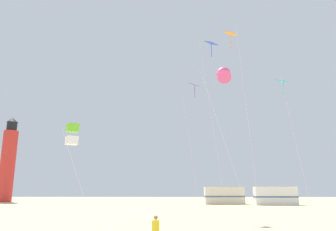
{
  "coord_description": "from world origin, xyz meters",
  "views": [
    {
      "loc": [
        2.01,
        -8.01,
        2.35
      ],
      "look_at": [
        1.62,
        11.12,
        6.77
      ],
      "focal_mm": 34.34,
      "sensor_mm": 36.0,
      "label": 1
    }
  ],
  "objects_px": {
    "kite_diamond_violet": "(194,91)",
    "lighthouse_distant": "(8,161)",
    "rv_van_cream": "(224,196)",
    "rv_van_white": "(275,196)",
    "kite_diamond_orange": "(232,42)",
    "kite_tube_rainbow": "(224,76)",
    "kite_flyer_standing": "(156,227)",
    "kite_box_lime": "(72,134)",
    "kite_diamond_blue": "(211,51)",
    "kite_diamond_cyan": "(284,87)"
  },
  "relations": [
    {
      "from": "kite_diamond_violet",
      "to": "lighthouse_distant",
      "type": "xyz_separation_m",
      "value": [
        -35.05,
        36.1,
        -3.2
      ]
    },
    {
      "from": "kite_flyer_standing",
      "to": "kite_diamond_blue",
      "type": "bearing_deg",
      "value": -115.8
    },
    {
      "from": "kite_flyer_standing",
      "to": "rv_van_cream",
      "type": "xyz_separation_m",
      "value": [
        9.05,
        38.72,
        0.78
      ]
    },
    {
      "from": "kite_flyer_standing",
      "to": "kite_box_lime",
      "type": "height_order",
      "value": "kite_box_lime"
    },
    {
      "from": "kite_diamond_cyan",
      "to": "lighthouse_distant",
      "type": "relative_size",
      "value": 0.67
    },
    {
      "from": "kite_box_lime",
      "to": "kite_diamond_violet",
      "type": "height_order",
      "value": "kite_diamond_violet"
    },
    {
      "from": "kite_flyer_standing",
      "to": "kite_box_lime",
      "type": "distance_m",
      "value": 6.76
    },
    {
      "from": "kite_diamond_cyan",
      "to": "kite_diamond_violet",
      "type": "xyz_separation_m",
      "value": [
        -7.13,
        2.57,
        0.57
      ]
    },
    {
      "from": "kite_diamond_orange",
      "to": "rv_van_white",
      "type": "bearing_deg",
      "value": 69.12
    },
    {
      "from": "rv_van_cream",
      "to": "rv_van_white",
      "type": "height_order",
      "value": "same"
    },
    {
      "from": "kite_diamond_violet",
      "to": "kite_diamond_orange",
      "type": "bearing_deg",
      "value": -65.21
    },
    {
      "from": "kite_tube_rainbow",
      "to": "lighthouse_distant",
      "type": "bearing_deg",
      "value": 127.28
    },
    {
      "from": "kite_flyer_standing",
      "to": "rv_van_white",
      "type": "height_order",
      "value": "rv_van_white"
    },
    {
      "from": "rv_van_cream",
      "to": "rv_van_white",
      "type": "relative_size",
      "value": 0.99
    },
    {
      "from": "kite_diamond_cyan",
      "to": "kite_diamond_orange",
      "type": "distance_m",
      "value": 6.03
    },
    {
      "from": "kite_diamond_blue",
      "to": "kite_box_lime",
      "type": "xyz_separation_m",
      "value": [
        -8.59,
        -6.74,
        -7.85
      ]
    },
    {
      "from": "kite_box_lime",
      "to": "kite_diamond_violet",
      "type": "bearing_deg",
      "value": 54.64
    },
    {
      "from": "kite_diamond_blue",
      "to": "kite_diamond_orange",
      "type": "relative_size",
      "value": 1.01
    },
    {
      "from": "kite_diamond_blue",
      "to": "rv_van_white",
      "type": "xyz_separation_m",
      "value": [
        12.73,
        28.08,
        -11.76
      ]
    },
    {
      "from": "lighthouse_distant",
      "to": "rv_van_cream",
      "type": "xyz_separation_m",
      "value": [
        41.4,
        -9.08,
        -6.45
      ]
    },
    {
      "from": "kite_flyer_standing",
      "to": "kite_diamond_orange",
      "type": "bearing_deg",
      "value": -129.94
    },
    {
      "from": "kite_flyer_standing",
      "to": "rv_van_cream",
      "type": "bearing_deg",
      "value": -103.02
    },
    {
      "from": "kite_tube_rainbow",
      "to": "kite_diamond_cyan",
      "type": "bearing_deg",
      "value": 53.82
    },
    {
      "from": "kite_flyer_standing",
      "to": "rv_van_cream",
      "type": "relative_size",
      "value": 0.18
    },
    {
      "from": "kite_flyer_standing",
      "to": "kite_diamond_violet",
      "type": "bearing_deg",
      "value": -102.88
    },
    {
      "from": "kite_diamond_orange",
      "to": "rv_van_white",
      "type": "relative_size",
      "value": 2.15
    },
    {
      "from": "kite_diamond_cyan",
      "to": "lighthouse_distant",
      "type": "height_order",
      "value": "lighthouse_distant"
    },
    {
      "from": "kite_tube_rainbow",
      "to": "kite_diamond_blue",
      "type": "xyz_separation_m",
      "value": [
        0.3,
        7.41,
        4.78
      ]
    },
    {
      "from": "kite_box_lime",
      "to": "lighthouse_distant",
      "type": "height_order",
      "value": "lighthouse_distant"
    },
    {
      "from": "kite_tube_rainbow",
      "to": "kite_box_lime",
      "type": "distance_m",
      "value": 8.86
    },
    {
      "from": "kite_diamond_cyan",
      "to": "rv_van_white",
      "type": "xyz_separation_m",
      "value": [
        6.79,
        26.95,
        -9.08
      ]
    },
    {
      "from": "kite_diamond_cyan",
      "to": "rv_van_white",
      "type": "distance_m",
      "value": 29.24
    },
    {
      "from": "kite_diamond_cyan",
      "to": "rv_van_cream",
      "type": "bearing_deg",
      "value": 91.52
    },
    {
      "from": "lighthouse_distant",
      "to": "rv_van_white",
      "type": "height_order",
      "value": "lighthouse_distant"
    },
    {
      "from": "kite_diamond_violet",
      "to": "rv_van_cream",
      "type": "bearing_deg",
      "value": 76.79
    },
    {
      "from": "kite_diamond_blue",
      "to": "kite_diamond_orange",
      "type": "distance_m",
      "value": 2.23
    },
    {
      "from": "rv_van_cream",
      "to": "rv_van_white",
      "type": "distance_m",
      "value": 8.02
    },
    {
      "from": "lighthouse_distant",
      "to": "rv_van_cream",
      "type": "relative_size",
      "value": 2.59
    },
    {
      "from": "kite_diamond_violet",
      "to": "kite_diamond_cyan",
      "type": "bearing_deg",
      "value": -19.8
    },
    {
      "from": "kite_diamond_orange",
      "to": "kite_diamond_violet",
      "type": "relative_size",
      "value": 1.19
    },
    {
      "from": "kite_box_lime",
      "to": "rv_van_white",
      "type": "bearing_deg",
      "value": 58.51
    },
    {
      "from": "kite_diamond_blue",
      "to": "lighthouse_distant",
      "type": "height_order",
      "value": "lighthouse_distant"
    },
    {
      "from": "kite_diamond_violet",
      "to": "rv_van_cream",
      "type": "distance_m",
      "value": 29.39
    },
    {
      "from": "kite_diamond_blue",
      "to": "kite_box_lime",
      "type": "relative_size",
      "value": 2.4
    },
    {
      "from": "rv_van_cream",
      "to": "kite_flyer_standing",
      "type": "bearing_deg",
      "value": -104.33
    },
    {
      "from": "kite_diamond_orange",
      "to": "kite_tube_rainbow",
      "type": "bearing_deg",
      "value": -106.29
    },
    {
      "from": "kite_tube_rainbow",
      "to": "rv_van_cream",
      "type": "xyz_separation_m",
      "value": [
        5.46,
        38.13,
        -6.98
      ]
    },
    {
      "from": "rv_van_white",
      "to": "kite_diamond_violet",
      "type": "bearing_deg",
      "value": -117.42
    },
    {
      "from": "kite_box_lime",
      "to": "rv_van_cream",
      "type": "height_order",
      "value": "kite_box_lime"
    },
    {
      "from": "kite_diamond_cyan",
      "to": "kite_diamond_violet",
      "type": "relative_size",
      "value": 0.95
    }
  ]
}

